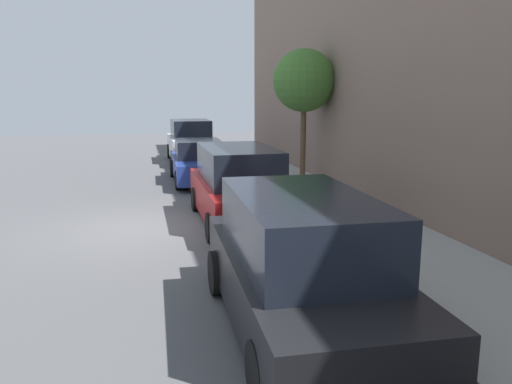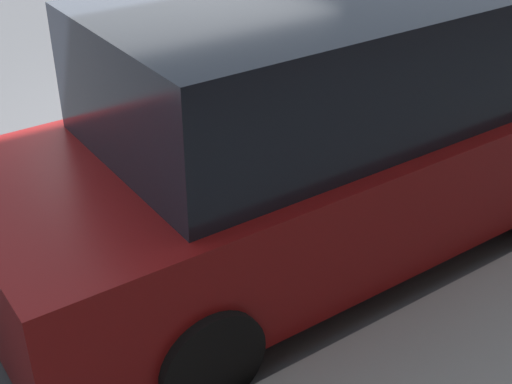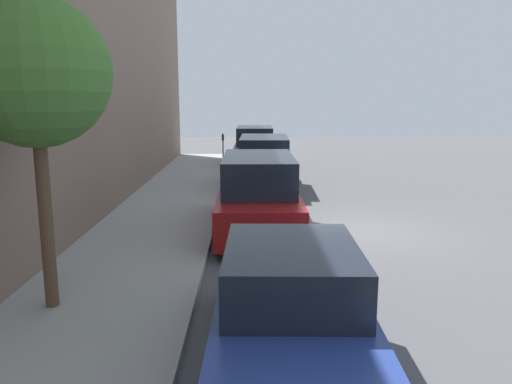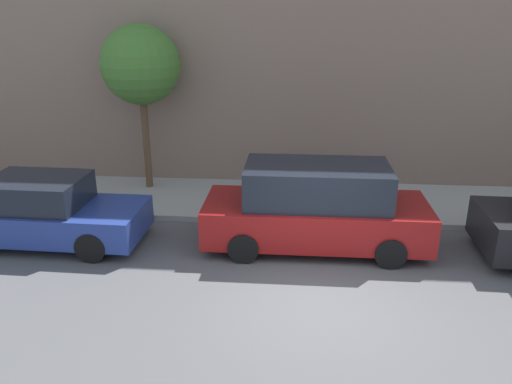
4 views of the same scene
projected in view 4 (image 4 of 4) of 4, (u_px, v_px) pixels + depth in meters
The scene contains 5 objects.
ground_plane at pixel (320, 305), 9.04m from camera, with size 60.00×60.00×0.00m, color #515154.
sidewalk at pixel (313, 202), 13.68m from camera, with size 2.98×32.00×0.15m.
parked_minivan_third at pixel (316, 208), 10.98m from camera, with size 2.02×4.90×1.90m.
parked_sedan_fourth at pixel (43, 212), 11.25m from camera, with size 1.92×4.54×1.54m.
street_tree at pixel (141, 65), 13.45m from camera, with size 2.15×2.15×4.56m.
Camera 4 is at (-7.85, 0.53, 5.03)m, focal length 35.00 mm.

